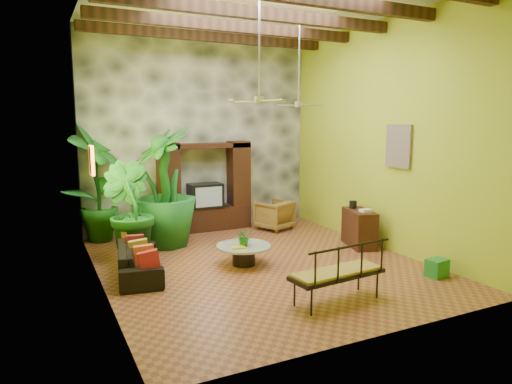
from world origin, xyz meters
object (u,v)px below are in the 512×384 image
ceiling_fan_back (299,95)px  coffee_table (244,252)px  sofa (139,261)px  tall_plant_c (163,187)px  entertainment_center (205,194)px  green_bin (437,268)px  wicker_armchair (274,215)px  ceiling_fan_front (259,88)px  tall_plant_a (97,183)px  iron_bench (340,271)px  tall_plant_b (128,210)px  side_console (359,228)px

ceiling_fan_back → coffee_table: size_ratio=1.72×
sofa → tall_plant_c: 2.34m
ceiling_fan_back → coffee_table: 3.86m
entertainment_center → green_bin: size_ratio=6.39×
wicker_armchair → entertainment_center: bearing=-43.6°
entertainment_center → coffee_table: (-0.31, -3.09, -0.71)m
ceiling_fan_front → ceiling_fan_back: bearing=41.6°
ceiling_fan_back → wicker_armchair: ceiling_fan_back is taller
wicker_armchair → tall_plant_a: 4.48m
ceiling_fan_back → wicker_armchair: bearing=86.9°
ceiling_fan_back → tall_plant_a: (-4.24, 1.95, -2.00)m
tall_plant_c → iron_bench: size_ratio=1.68×
ceiling_fan_back → green_bin: ceiling_fan_back is taller
tall_plant_a → coffee_table: tall_plant_a is taller
wicker_armchair → tall_plant_b: 4.09m
green_bin → coffee_table: bearing=142.9°
ceiling_fan_front → green_bin: 4.60m
wicker_armchair → tall_plant_b: bearing=-7.6°
entertainment_center → side_console: 4.01m
side_console → green_bin: bearing=-74.6°
green_bin → entertainment_center: bearing=116.1°
coffee_table → green_bin: 3.62m
ceiling_fan_front → tall_plant_b: (-2.06, 1.89, -2.39)m
entertainment_center → ceiling_fan_back: 3.50m
tall_plant_b → side_console: size_ratio=1.95×
sofa → wicker_armchair: (3.97, 2.13, 0.10)m
wicker_armchair → tall_plant_b: tall_plant_b is taller
entertainment_center → sofa: bearing=-129.3°
tall_plant_b → iron_bench: tall_plant_b is taller
tall_plant_a → tall_plant_b: tall_plant_a is taller
side_console → coffee_table: bearing=-161.9°
entertainment_center → wicker_armchair: entertainment_center is taller
ceiling_fan_back → tall_plant_b: (-3.86, 0.29, -2.39)m
tall_plant_b → wicker_armchair: bearing=13.8°
ceiling_fan_front → tall_plant_a: 4.75m
sofa → tall_plant_c: (0.97, 1.84, 1.07)m
iron_bench → side_console: 3.48m
tall_plant_b → iron_bench: size_ratio=1.25×
tall_plant_b → iron_bench: bearing=-57.3°
entertainment_center → tall_plant_a: (-2.64, 0.01, 0.44)m
entertainment_center → green_bin: entertainment_center is taller
entertainment_center → sofa: size_ratio=1.26×
ceiling_fan_back → sofa: size_ratio=0.98×
iron_bench → green_bin: (2.35, 0.24, -0.37)m
green_bin → sofa: bearing=153.3°
entertainment_center → ceiling_fan_back: bearing=-50.4°
tall_plant_a → iron_bench: 6.28m
tall_plant_a → side_console: 6.13m
ceiling_fan_front → sofa: (-2.10, 0.72, -3.12)m
tall_plant_c → iron_bench: (1.56, -4.54, -0.82)m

